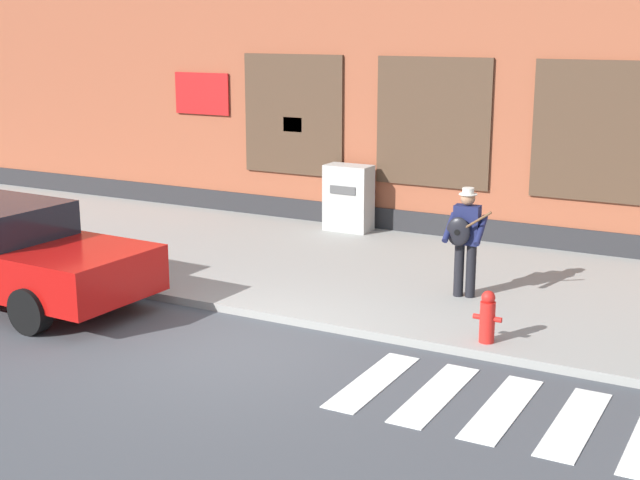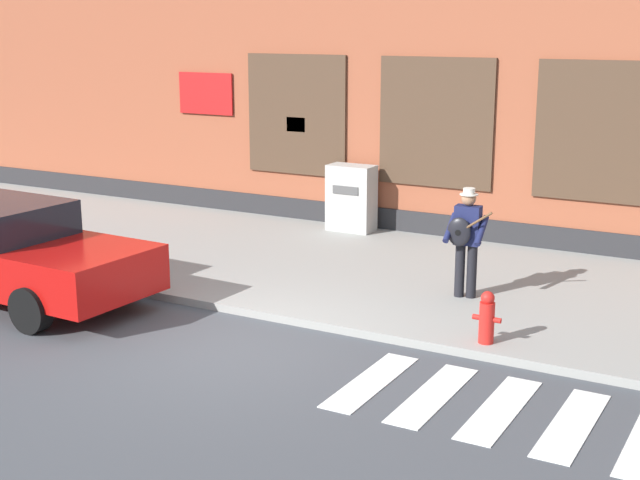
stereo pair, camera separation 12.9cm
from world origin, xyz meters
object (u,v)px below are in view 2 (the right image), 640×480
fire_hydrant (487,318)px  red_car (11,252)px  busker (466,236)px  utility_box (351,198)px

fire_hydrant → red_car: bearing=-168.6°
busker → fire_hydrant: 2.08m
red_car → busker: bearing=27.4°
red_car → fire_hydrant: 7.23m
red_car → utility_box: 6.84m
red_car → fire_hydrant: (7.09, 1.43, -0.30)m
utility_box → fire_hydrant: bearing=-47.5°
busker → utility_box: (-3.55, 3.16, -0.29)m
utility_box → fire_hydrant: size_ratio=1.89×
red_car → utility_box: bearing=67.8°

